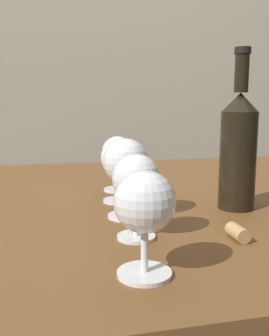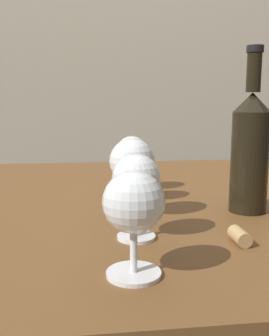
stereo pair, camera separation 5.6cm
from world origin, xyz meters
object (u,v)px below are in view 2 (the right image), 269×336
(wine_glass_merlot, at_px, (134,206))
(wine_bottle, at_px, (250,149))
(wine_glass_white, at_px, (132,154))
(wine_glass_amber, at_px, (134,181))
(cork, at_px, (240,236))
(wine_glass_rose, at_px, (129,160))
(wine_glass_cabernet, at_px, (132,163))

(wine_glass_merlot, bearing_deg, wine_bottle, 44.92)
(wine_bottle, bearing_deg, wine_glass_white, 134.45)
(wine_glass_amber, distance_m, cork, 0.17)
(wine_glass_amber, distance_m, wine_glass_rose, 0.22)
(wine_glass_white, bearing_deg, cork, -72.19)
(wine_glass_rose, bearing_deg, cork, -62.89)
(wine_glass_merlot, relative_size, wine_glass_amber, 0.98)
(wine_glass_cabernet, distance_m, wine_glass_white, 0.21)
(wine_glass_amber, height_order, wine_bottle, wine_bottle)
(wine_glass_amber, distance_m, wine_bottle, 0.26)
(wine_glass_merlot, relative_size, cork, 3.00)
(wine_glass_cabernet, distance_m, cork, 0.22)
(wine_glass_cabernet, height_order, cork, wine_glass_cabernet)
(wine_glass_amber, distance_m, wine_glass_cabernet, 0.11)
(wine_glass_rose, height_order, wine_glass_white, wine_glass_rose)
(wine_glass_merlot, distance_m, cork, 0.20)
(wine_glass_merlot, relative_size, wine_glass_rose, 0.98)
(wine_glass_white, distance_m, wine_bottle, 0.28)
(wine_glass_rose, bearing_deg, wine_glass_white, 80.46)
(wine_glass_merlot, relative_size, wine_glass_cabernet, 0.89)
(wine_glass_amber, bearing_deg, wine_glass_cabernet, 85.00)
(wine_glass_cabernet, height_order, wine_glass_white, wine_glass_cabernet)
(wine_bottle, distance_m, cork, 0.21)
(wine_bottle, bearing_deg, wine_glass_rose, 155.13)
(wine_glass_merlot, xyz_separation_m, wine_glass_amber, (0.02, 0.12, 0.00))
(wine_glass_amber, xyz_separation_m, wine_glass_cabernet, (0.01, 0.11, 0.01))
(wine_glass_white, bearing_deg, wine_glass_cabernet, -96.54)
(wine_glass_merlot, height_order, wine_glass_rose, wine_glass_rose)
(wine_glass_merlot, xyz_separation_m, wine_glass_cabernet, (0.03, 0.23, 0.01))
(wine_glass_white, height_order, wine_bottle, wine_bottle)
(wine_glass_cabernet, bearing_deg, wine_glass_rose, 86.24)
(wine_glass_rose, xyz_separation_m, wine_bottle, (0.21, -0.10, 0.03))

